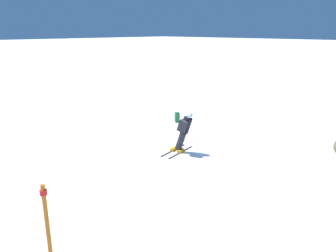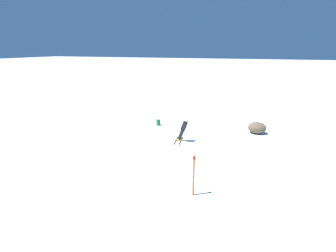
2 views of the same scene
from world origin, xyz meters
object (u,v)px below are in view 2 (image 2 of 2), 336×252
Objects in this scene: skier at (183,129)px; exposed_boulder_0 at (257,128)px; trail_marker at (194,173)px; spare_backpack at (158,123)px.

skier reaches higher than exposed_boulder_0.
exposed_boulder_0 is 0.69× the size of trail_marker.
skier is 3.45× the size of spare_backpack.
skier is at bearing -68.93° from trail_marker.
spare_backpack is 8.11m from exposed_boulder_0.
trail_marker reaches higher than spare_backpack.
exposed_boulder_0 is (-4.89, -3.79, -0.49)m from skier.
exposed_boulder_0 is at bearing -151.15° from skier.
trail_marker is at bearing -24.15° from spare_backpack.
spare_backpack is at bearing -59.50° from trail_marker.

